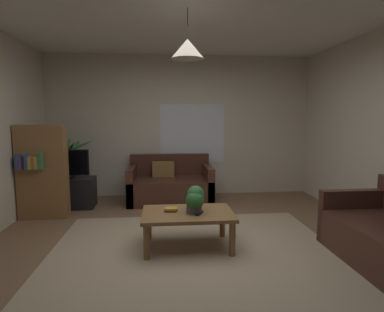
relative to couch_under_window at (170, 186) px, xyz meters
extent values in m
cube|color=brown|center=(0.22, -2.18, -0.28)|extent=(5.00, 5.36, 0.02)
cube|color=tan|center=(0.22, -2.38, -0.27)|extent=(3.25, 2.95, 0.01)
cube|color=beige|center=(0.22, 0.53, 1.06)|extent=(5.12, 0.06, 2.68)
cube|color=white|center=(0.22, -2.18, 2.41)|extent=(5.00, 5.36, 0.02)
cube|color=white|center=(0.45, 0.49, 0.92)|extent=(1.24, 0.01, 1.13)
cube|color=#47281E|center=(0.00, -0.04, -0.06)|extent=(1.48, 0.87, 0.42)
cube|color=#47281E|center=(0.00, 0.34, 0.35)|extent=(1.48, 0.12, 0.40)
cube|color=#47281E|center=(-0.68, -0.04, 0.05)|extent=(0.12, 0.87, 0.64)
cube|color=#47281E|center=(0.68, -0.04, 0.05)|extent=(0.12, 0.87, 0.64)
cube|color=brown|center=(-0.12, 0.16, 0.29)|extent=(0.40, 0.12, 0.28)
cube|color=#47281E|center=(2.18, -2.09, 0.05)|extent=(0.87, 0.12, 0.64)
cube|color=olive|center=(0.15, -2.09, 0.13)|extent=(1.05, 0.69, 0.04)
cylinder|color=olive|center=(-0.31, -2.37, -0.08)|extent=(0.07, 0.07, 0.38)
cylinder|color=olive|center=(0.61, -2.37, -0.08)|extent=(0.07, 0.07, 0.38)
cylinder|color=olive|center=(-0.31, -1.80, -0.08)|extent=(0.07, 0.07, 0.38)
cylinder|color=olive|center=(0.61, -1.80, -0.08)|extent=(0.07, 0.07, 0.38)
cube|color=#99663F|center=(-0.04, -2.04, 0.16)|extent=(0.16, 0.12, 0.02)
cube|color=gold|center=(-0.04, -2.05, 0.18)|extent=(0.14, 0.11, 0.02)
cube|color=black|center=(0.27, -2.17, 0.16)|extent=(0.11, 0.17, 0.02)
cylinder|color=#4C4C51|center=(0.22, -2.12, 0.19)|extent=(0.18, 0.18, 0.08)
sphere|color=#2D6B33|center=(0.22, -2.15, 0.30)|extent=(0.21, 0.21, 0.21)
sphere|color=#2D6B33|center=(0.24, -2.11, 0.36)|extent=(0.20, 0.20, 0.20)
cube|color=black|center=(-1.73, -0.25, -0.02)|extent=(0.90, 0.44, 0.50)
cube|color=black|center=(-1.73, -0.27, 0.49)|extent=(0.76, 0.05, 0.43)
cube|color=black|center=(-1.73, -0.30, 0.49)|extent=(0.72, 0.00, 0.39)
cube|color=black|center=(-1.73, -0.27, 0.25)|extent=(0.24, 0.16, 0.04)
cylinder|color=#B77051|center=(-1.85, 0.24, -0.12)|extent=(0.32, 0.32, 0.30)
cylinder|color=brown|center=(-1.85, 0.24, 0.33)|extent=(0.05, 0.05, 0.61)
cone|color=#3D7F3D|center=(-1.62, 0.29, 0.72)|extent=(0.52, 0.21, 0.28)
cone|color=#3D7F3D|center=(-1.73, 0.44, 0.74)|extent=(0.30, 0.48, 0.37)
cone|color=#3D7F3D|center=(-1.87, 0.43, 0.76)|extent=(0.12, 0.42, 0.35)
cone|color=#3D7F3D|center=(-2.05, 0.34, 0.78)|extent=(0.46, 0.32, 0.41)
cone|color=#3D7F3D|center=(-2.00, 0.14, 0.71)|extent=(0.36, 0.33, 0.29)
cone|color=#3D7F3D|center=(-1.93, 0.03, 0.73)|extent=(0.21, 0.49, 0.33)
cone|color=#3D7F3D|center=(-1.73, 0.11, 0.71)|extent=(0.30, 0.36, 0.31)
cube|color=olive|center=(-1.91, -0.79, 0.43)|extent=(0.70, 0.22, 1.40)
cube|color=#2D4C8C|center=(-2.19, -0.91, 0.60)|extent=(0.05, 0.16, 0.21)
cube|color=#72387F|center=(-2.15, -0.91, 0.59)|extent=(0.03, 0.16, 0.19)
cube|color=black|center=(-2.11, -0.91, 0.58)|extent=(0.03, 0.16, 0.17)
cube|color=#2D4C8C|center=(-2.07, -0.91, 0.61)|extent=(0.04, 0.16, 0.22)
cube|color=gold|center=(-2.02, -0.91, 0.59)|extent=(0.04, 0.16, 0.18)
cube|color=#99663F|center=(-1.98, -0.91, 0.59)|extent=(0.03, 0.16, 0.19)
cube|color=gold|center=(-1.93, -0.91, 0.59)|extent=(0.04, 0.16, 0.19)
cube|color=#387247|center=(-1.88, -0.91, 0.62)|extent=(0.05, 0.16, 0.24)
cylinder|color=black|center=(0.15, -2.09, 2.24)|extent=(0.01, 0.01, 0.32)
cone|color=beige|center=(0.15, -2.09, 1.98)|extent=(0.36, 0.36, 0.21)
camera|label=1|loc=(-0.14, -5.64, 1.24)|focal=29.75mm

